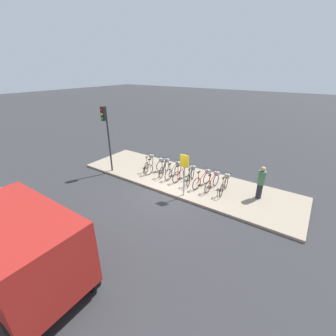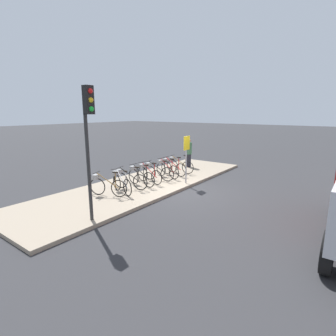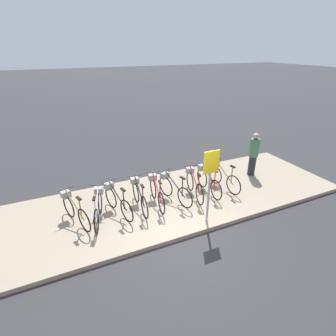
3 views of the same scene
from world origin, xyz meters
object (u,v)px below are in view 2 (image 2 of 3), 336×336
at_px(parked_bicycle_1, 121,182).
at_px(pedestrian, 189,152).
at_px(parked_bicycle_2, 128,179).
at_px(parked_bicycle_6, 166,169).
at_px(parked_bicycle_7, 172,167).
at_px(parked_bicycle_0, 106,185).
at_px(sign_post, 186,151).
at_px(parked_bicycle_5, 156,171).
at_px(parked_bicycle_8, 178,165).
at_px(parked_bicycle_4, 148,173).
at_px(traffic_light, 88,127).
at_px(parked_bicycle_3, 140,176).

relative_size(parked_bicycle_1, pedestrian, 0.93).
bearing_deg(parked_bicycle_2, parked_bicycle_1, -166.21).
height_order(parked_bicycle_6, parked_bicycle_7, same).
height_order(parked_bicycle_0, sign_post, sign_post).
height_order(parked_bicycle_1, parked_bicycle_5, same).
distance_m(parked_bicycle_2, parked_bicycle_5, 1.77).
relative_size(parked_bicycle_6, parked_bicycle_8, 0.99).
height_order(parked_bicycle_6, sign_post, sign_post).
distance_m(parked_bicycle_4, traffic_light, 4.97).
distance_m(parked_bicycle_3, parked_bicycle_8, 2.97).
distance_m(pedestrian, traffic_light, 8.56).
height_order(parked_bicycle_4, parked_bicycle_6, same).
relative_size(parked_bicycle_6, traffic_light, 0.41).
distance_m(pedestrian, sign_post, 3.61).
relative_size(parked_bicycle_1, sign_post, 0.72).
relative_size(parked_bicycle_7, pedestrian, 0.96).
xyz_separation_m(parked_bicycle_2, parked_bicycle_4, (1.22, -0.02, 0.00)).
height_order(parked_bicycle_0, pedestrian, pedestrian).
relative_size(parked_bicycle_1, parked_bicycle_8, 0.97).
xyz_separation_m(parked_bicycle_4, parked_bicycle_5, (0.55, -0.04, 0.00)).
distance_m(parked_bicycle_8, traffic_light, 7.11).
relative_size(parked_bicycle_2, traffic_light, 0.40).
bearing_deg(parked_bicycle_8, traffic_light, -167.15).
distance_m(parked_bicycle_6, parked_bicycle_7, 0.54).
bearing_deg(pedestrian, parked_bicycle_2, -176.28).
bearing_deg(parked_bicycle_6, parked_bicycle_7, 3.29).
bearing_deg(parked_bicycle_3, parked_bicycle_2, 178.56).
bearing_deg(parked_bicycle_3, parked_bicycle_7, -0.56).
bearing_deg(traffic_light, parked_bicycle_5, 17.18).
distance_m(parked_bicycle_2, parked_bicycle_7, 3.03).
xyz_separation_m(parked_bicycle_6, sign_post, (-0.36, -1.39, 1.00)).
bearing_deg(parked_bicycle_1, parked_bicycle_5, 1.95).
height_order(parked_bicycle_1, sign_post, sign_post).
relative_size(parked_bicycle_5, pedestrian, 0.94).
height_order(parked_bicycle_3, sign_post, sign_post).
relative_size(parked_bicycle_2, parked_bicycle_7, 0.97).
relative_size(parked_bicycle_4, parked_bicycle_7, 1.00).
bearing_deg(parked_bicycle_5, pedestrian, 6.53).
bearing_deg(parked_bicycle_5, parked_bicycle_6, -1.20).
relative_size(parked_bicycle_4, traffic_light, 0.41).
bearing_deg(parked_bicycle_4, sign_post, -57.45).
height_order(parked_bicycle_4, traffic_light, traffic_light).
bearing_deg(sign_post, parked_bicycle_5, 104.84).
bearing_deg(pedestrian, parked_bicycle_8, -167.56).
height_order(parked_bicycle_2, parked_bicycle_7, same).
xyz_separation_m(parked_bicycle_6, parked_bicycle_8, (1.15, 0.06, 0.00)).
bearing_deg(sign_post, pedestrian, 30.28).
xyz_separation_m(parked_bicycle_5, traffic_light, (-4.69, -1.45, 2.30)).
distance_m(parked_bicycle_1, traffic_light, 3.58).
distance_m(parked_bicycle_2, parked_bicycle_8, 3.64).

